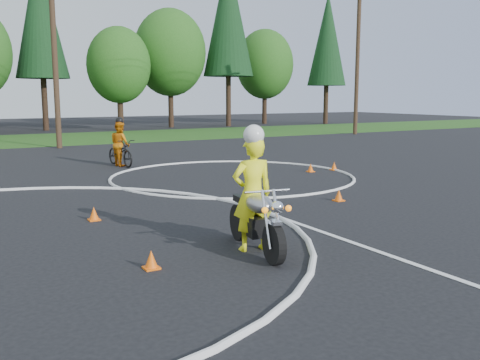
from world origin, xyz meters
TOP-DOWN VIEW (x-y plane):
  - course_markings at (2.17, 4.35)m, footprint 19.05×19.05m
  - primary_motorcycle at (4.16, 0.20)m, footprint 0.84×2.25m
  - rider_primary_grp at (4.16, 0.34)m, footprint 0.79×0.59m
  - rider_second_grp at (5.60, 12.55)m, footprint 0.96×2.03m
  - traffic_cones at (4.52, 3.12)m, footprint 14.40×10.63m
  - treeline at (14.78, 34.61)m, footprint 38.20×8.10m
  - utility_poles at (5.00, 21.00)m, footprint 41.60×1.12m

SIDE VIEW (x-z plane):
  - course_markings at x=2.17m, z-range -0.05..0.07m
  - traffic_cones at x=4.52m, z-range -0.01..0.29m
  - primary_motorcycle at x=4.16m, z-range -0.02..1.17m
  - rider_second_grp at x=5.60m, z-range -0.28..1.60m
  - rider_primary_grp at x=4.16m, z-range -0.04..2.17m
  - utility_poles at x=5.00m, z-range 0.20..10.20m
  - treeline at x=14.78m, z-range -0.64..13.88m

